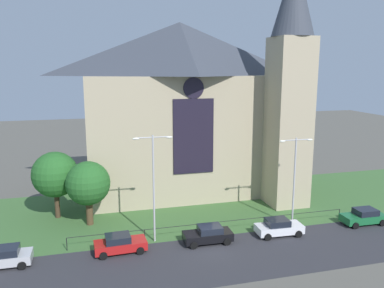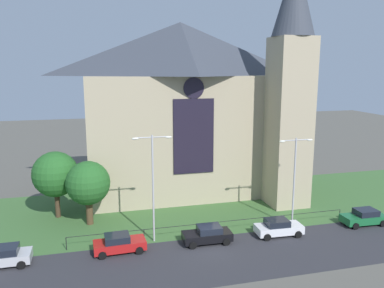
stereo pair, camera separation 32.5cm
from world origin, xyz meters
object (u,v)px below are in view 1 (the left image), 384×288
object	(u,v)px
parked_car_silver	(3,257)
parked_car_green	(364,217)
streetlamp_far	(295,171)
parked_car_black	(208,234)
parked_car_white	(279,227)
tree_left_far	(55,175)
parked_car_red	(120,244)
church_building	(188,107)
tree_left_near	(88,184)
streetlamp_near	(154,176)

from	to	relation	value
parked_car_silver	parked_car_green	distance (m)	32.07
streetlamp_far	parked_car_black	xyz separation A→B (m)	(-8.87, -1.48, -4.67)
parked_car_white	tree_left_far	bearing A→B (deg)	156.23
parked_car_red	parked_car_green	xyz separation A→B (m)	(23.30, -0.05, 0.00)
church_building	parked_car_black	bearing A→B (deg)	-97.60
tree_left_far	parked_car_black	size ratio (longest dim) A/B	1.60
parked_car_silver	church_building	bearing A→B (deg)	-141.11
tree_left_near	parked_car_silver	xyz separation A→B (m)	(-6.47, -6.74, -3.34)
parked_car_silver	parked_car_red	xyz separation A→B (m)	(8.77, 0.07, 0.00)
streetlamp_far	parked_car_black	distance (m)	10.14
parked_car_black	parked_car_silver	bearing A→B (deg)	0.73
tree_left_near	parked_car_silver	distance (m)	9.92
tree_left_near	parked_car_red	distance (m)	7.81
tree_left_far	parked_car_red	world-z (taller)	tree_left_far
tree_left_near	streetlamp_near	distance (m)	7.79
tree_left_far	parked_car_black	world-z (taller)	tree_left_far
tree_left_near	streetlamp_near	bearing A→B (deg)	-44.50
parked_car_silver	parked_car_green	world-z (taller)	same
parked_car_red	parked_car_black	distance (m)	7.53
tree_left_far	parked_car_black	bearing A→B (deg)	-36.24
parked_car_black	parked_car_white	xyz separation A→B (m)	(6.62, -0.13, 0.00)
parked_car_silver	parked_car_green	size ratio (longest dim) A/B	0.99
parked_car_silver	parked_car_red	distance (m)	8.77
church_building	parked_car_black	distance (m)	17.64
streetlamp_far	parked_car_red	distance (m)	17.11
parked_car_white	parked_car_green	distance (m)	9.15
streetlamp_far	parked_car_black	bearing A→B (deg)	-170.53
tree_left_far	parked_car_black	distance (m)	16.49
parked_car_red	streetlamp_far	bearing A→B (deg)	2.24
tree_left_near	parked_car_green	size ratio (longest dim) A/B	1.46
streetlamp_near	parked_car_red	xyz separation A→B (m)	(-3.10, -1.35, -5.13)
parked_car_black	streetlamp_near	bearing A→B (deg)	-17.55
tree_left_far	parked_car_black	xyz separation A→B (m)	(12.96, -9.50, -3.72)
tree_left_near	parked_car_green	distance (m)	26.68
tree_left_near	tree_left_far	world-z (taller)	tree_left_far
church_building	tree_left_near	distance (m)	15.50
parked_car_black	parked_car_white	world-z (taller)	same
parked_car_white	parked_car_green	size ratio (longest dim) A/B	1.01
streetlamp_near	parked_car_silver	size ratio (longest dim) A/B	2.24
streetlamp_near	streetlamp_far	size ratio (longest dim) A/B	1.10
parked_car_white	streetlamp_near	bearing A→B (deg)	174.13
parked_car_silver	tree_left_near	bearing A→B (deg)	-133.68
streetlamp_near	parked_car_black	world-z (taller)	streetlamp_near
church_building	parked_car_white	distance (m)	18.24
tree_left_far	streetlamp_near	distance (m)	11.79
tree_left_near	tree_left_far	distance (m)	4.15
tree_left_far	parked_car_green	distance (m)	30.46
parked_car_silver	parked_car_green	bearing A→B (deg)	-179.82
church_building	parked_car_white	size ratio (longest dim) A/B	6.09
parked_car_silver	parked_car_white	world-z (taller)	same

